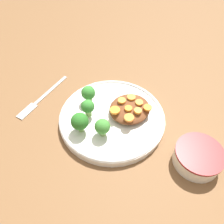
{
  "coord_description": "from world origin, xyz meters",
  "views": [
    {
      "loc": [
        -0.27,
        -0.27,
        0.47
      ],
      "look_at": [
        0.0,
        0.0,
        0.03
      ],
      "focal_mm": 35.0,
      "sensor_mm": 36.0,
      "label": 1
    }
  ],
  "objects": [
    {
      "name": "broccoli_floret_0",
      "position": [
        -0.09,
        0.02,
        0.05
      ],
      "size": [
        0.04,
        0.04,
        0.06
      ],
      "color": "#759E51",
      "rests_on": "plate"
    },
    {
      "name": "broccoli_floret_2",
      "position": [
        -0.01,
        0.08,
        0.05
      ],
      "size": [
        0.04,
        0.04,
        0.05
      ],
      "color": "#7FA85B",
      "rests_on": "plate"
    },
    {
      "name": "carrot_slice_3",
      "position": [
        0.04,
        -0.05,
        0.05
      ],
      "size": [
        0.02,
        0.02,
        0.01
      ],
      "primitive_type": "cylinder",
      "color": "orange",
      "rests_on": "stew_mound"
    },
    {
      "name": "fork",
      "position": [
        -0.1,
        0.21,
        0.0
      ],
      "size": [
        0.2,
        0.07,
        0.01
      ],
      "rotation": [
        0.0,
        0.0,
        9.68
      ],
      "color": "#B4B4B4",
      "rests_on": "ground_plane"
    },
    {
      "name": "broccoli_floret_1",
      "position": [
        -0.04,
        0.05,
        0.05
      ],
      "size": [
        0.04,
        0.04,
        0.05
      ],
      "color": "#759E51",
      "rests_on": "plate"
    },
    {
      "name": "carrot_slice_1",
      "position": [
        0.03,
        -0.03,
        0.05
      ],
      "size": [
        0.02,
        0.02,
        0.01
      ],
      "primitive_type": "cylinder",
      "color": "orange",
      "rests_on": "stew_mound"
    },
    {
      "name": "carrot_slice_4",
      "position": [
        0.01,
        -0.05,
        0.05
      ],
      "size": [
        0.03,
        0.03,
        0.01
      ],
      "primitive_type": "cylinder",
      "color": "orange",
      "rests_on": "stew_mound"
    },
    {
      "name": "ground_plane",
      "position": [
        0.0,
        0.0,
        0.0
      ],
      "size": [
        4.0,
        4.0,
        0.0
      ],
      "primitive_type": "plane",
      "color": "brown"
    },
    {
      "name": "carrot_slice_2",
      "position": [
        0.07,
        -0.01,
        0.05
      ],
      "size": [
        0.02,
        0.02,
        0.01
      ],
      "primitive_type": "cylinder",
      "color": "orange",
      "rests_on": "stew_mound"
    },
    {
      "name": "broccoli_floret_3",
      "position": [
        -0.06,
        -0.03,
        0.05
      ],
      "size": [
        0.04,
        0.04,
        0.05
      ],
      "color": "#7FA85B",
      "rests_on": "plate"
    },
    {
      "name": "plate",
      "position": [
        0.0,
        0.0,
        0.01
      ],
      "size": [
        0.29,
        0.29,
        0.02
      ],
      "color": "silver",
      "rests_on": "ground_plane"
    },
    {
      "name": "stew_mound",
      "position": [
        0.04,
        -0.02,
        0.03
      ],
      "size": [
        0.11,
        0.11,
        0.03
      ],
      "primitive_type": "ellipsoid",
      "color": "brown",
      "rests_on": "plate"
    },
    {
      "name": "carrot_slice_6",
      "position": [
        0.07,
        -0.04,
        0.05
      ],
      "size": [
        0.02,
        0.02,
        0.0
      ],
      "primitive_type": "cylinder",
      "color": "orange",
      "rests_on": "stew_mound"
    },
    {
      "name": "dip_bowl",
      "position": [
        0.05,
        -0.23,
        0.02
      ],
      "size": [
        0.11,
        0.11,
        0.04
      ],
      "color": "white",
      "rests_on": "ground_plane"
    },
    {
      "name": "carrot_slice_0",
      "position": [
        0.0,
        -0.01,
        0.05
      ],
      "size": [
        0.03,
        0.03,
        0.01
      ],
      "primitive_type": "cylinder",
      "color": "orange",
      "rests_on": "stew_mound"
    },
    {
      "name": "carrot_slice_7",
      "position": [
        0.07,
        -0.06,
        0.05
      ],
      "size": [
        0.02,
        0.02,
        0.01
      ],
      "primitive_type": "cylinder",
      "color": "orange",
      "rests_on": "stew_mound"
    },
    {
      "name": "carrot_slice_5",
      "position": [
        0.04,
        0.0,
        0.05
      ],
      "size": [
        0.02,
        0.02,
        0.01
      ],
      "primitive_type": "cylinder",
      "color": "orange",
      "rests_on": "stew_mound"
    }
  ]
}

